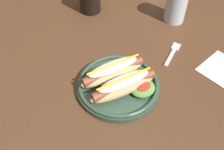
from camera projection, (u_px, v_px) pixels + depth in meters
ground_plane at (108, 147)px, 1.42m from camera, size 8.00×8.00×0.00m
dining_table at (105, 63)px, 0.93m from camera, size 1.45×1.05×0.74m
hot_dog_plate at (119, 82)px, 0.72m from camera, size 0.24×0.24×0.08m
fork at (173, 52)px, 0.84m from camera, size 0.12×0.07×0.00m
water_cup at (176, 5)px, 0.92m from camera, size 0.08×0.08×0.13m
napkin at (223, 70)px, 0.79m from camera, size 0.14×0.13×0.00m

